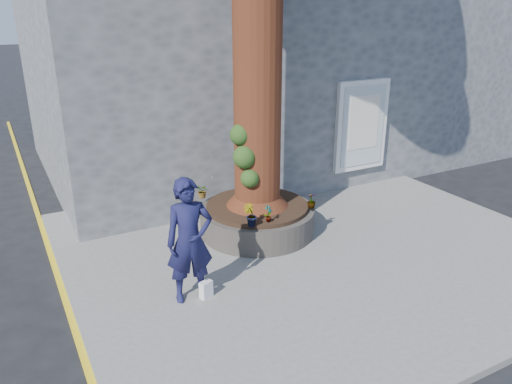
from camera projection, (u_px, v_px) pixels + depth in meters
name	position (u px, v px, depth m)	size (l,w,h in m)	color
ground	(272.00, 294.00, 8.25)	(120.00, 120.00, 0.00)	black
pavement	(313.00, 246.00, 9.71)	(9.00, 8.00, 0.12)	slate
yellow_line	(69.00, 313.00, 7.72)	(0.10, 30.00, 0.01)	yellow
stone_shop	(223.00, 53.00, 14.16)	(10.30, 8.30, 6.30)	#54575A
neighbour_shop	(427.00, 48.00, 17.76)	(6.00, 8.00, 6.00)	#54575A
planter	(257.00, 218.00, 10.10)	(2.30, 2.30, 0.60)	black
man	(190.00, 241.00, 7.57)	(0.73, 0.48, 2.00)	#15153A
woman	(217.00, 168.00, 11.00)	(0.94, 0.73, 1.94)	#A7A49F
shopping_bag	(206.00, 289.00, 7.88)	(0.20, 0.12, 0.28)	white
plant_a	(268.00, 214.00, 9.13)	(0.18, 0.12, 0.34)	gray
plant_b	(250.00, 215.00, 8.95)	(0.23, 0.23, 0.42)	gray
plant_c	(311.00, 201.00, 9.77)	(0.17, 0.17, 0.30)	gray
plant_d	(203.00, 191.00, 10.27)	(0.27, 0.24, 0.30)	gray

